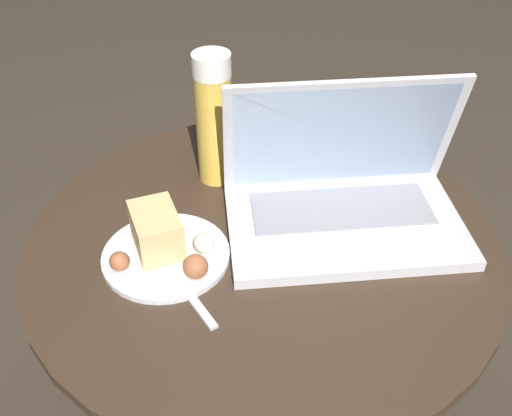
# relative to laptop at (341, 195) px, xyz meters

# --- Properties ---
(table) EXTENTS (0.73, 0.73, 0.58)m
(table) POSITION_rel_laptop_xyz_m (-0.12, -0.04, -0.19)
(table) COLOR black
(table) RESTS_ON ground_plane
(laptop) EXTENTS (0.38, 0.26, 0.23)m
(laptop) POSITION_rel_laptop_xyz_m (0.00, 0.00, 0.00)
(laptop) COLOR silver
(laptop) RESTS_ON table
(beer_glass) EXTENTS (0.06, 0.06, 0.23)m
(beer_glass) POSITION_rel_laptop_xyz_m (-0.20, 0.12, 0.07)
(beer_glass) COLOR gold
(beer_glass) RESTS_ON table
(snack_plate) EXTENTS (0.19, 0.19, 0.07)m
(snack_plate) POSITION_rel_laptop_xyz_m (-0.27, -0.09, -0.02)
(snack_plate) COLOR silver
(snack_plate) RESTS_ON table
(fork) EXTENTS (0.12, 0.17, 0.00)m
(fork) POSITION_rel_laptop_xyz_m (-0.25, -0.13, -0.05)
(fork) COLOR silver
(fork) RESTS_ON table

